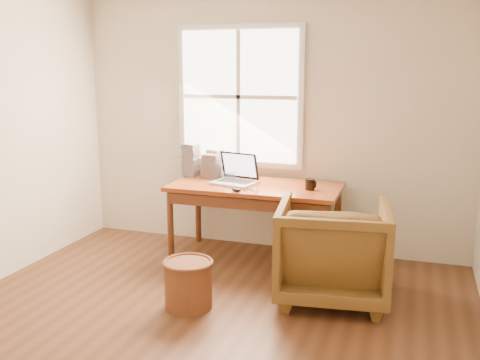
{
  "coord_description": "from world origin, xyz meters",
  "views": [
    {
      "loc": [
        1.41,
        -2.95,
        1.85
      ],
      "look_at": [
        -0.11,
        1.65,
        0.82
      ],
      "focal_mm": 40.0,
      "sensor_mm": 36.0,
      "label": 1
    }
  ],
  "objects_px": {
    "wicker_stool": "(188,285)",
    "coffee_mug": "(310,184)",
    "desk": "(256,187)",
    "cd_stack_a": "(215,162)",
    "laptop": "(234,169)",
    "armchair": "(333,250)"
  },
  "relations": [
    {
      "from": "cd_stack_a",
      "to": "coffee_mug",
      "type": "bearing_deg",
      "value": -18.04
    },
    {
      "from": "cd_stack_a",
      "to": "wicker_stool",
      "type": "bearing_deg",
      "value": -77.32
    },
    {
      "from": "desk",
      "to": "wicker_stool",
      "type": "bearing_deg",
      "value": -99.26
    },
    {
      "from": "coffee_mug",
      "to": "cd_stack_a",
      "type": "distance_m",
      "value": 1.11
    },
    {
      "from": "desk",
      "to": "cd_stack_a",
      "type": "xyz_separation_m",
      "value": [
        -0.52,
        0.3,
        0.16
      ]
    },
    {
      "from": "coffee_mug",
      "to": "wicker_stool",
      "type": "bearing_deg",
      "value": -130.6
    },
    {
      "from": "armchair",
      "to": "coffee_mug",
      "type": "relative_size",
      "value": 8.9
    },
    {
      "from": "desk",
      "to": "cd_stack_a",
      "type": "bearing_deg",
      "value": 150.52
    },
    {
      "from": "armchair",
      "to": "coffee_mug",
      "type": "height_order",
      "value": "coffee_mug"
    },
    {
      "from": "desk",
      "to": "coffee_mug",
      "type": "xyz_separation_m",
      "value": [
        0.53,
        -0.05,
        0.07
      ]
    },
    {
      "from": "desk",
      "to": "coffee_mug",
      "type": "height_order",
      "value": "coffee_mug"
    },
    {
      "from": "cd_stack_a",
      "to": "laptop",
      "type": "bearing_deg",
      "value": -47.35
    },
    {
      "from": "coffee_mug",
      "to": "cd_stack_a",
      "type": "relative_size",
      "value": 0.37
    },
    {
      "from": "laptop",
      "to": "coffee_mug",
      "type": "distance_m",
      "value": 0.74
    },
    {
      "from": "laptop",
      "to": "cd_stack_a",
      "type": "distance_m",
      "value": 0.47
    },
    {
      "from": "wicker_stool",
      "to": "laptop",
      "type": "xyz_separation_m",
      "value": [
        -0.01,
        1.13,
        0.71
      ]
    },
    {
      "from": "armchair",
      "to": "coffee_mug",
      "type": "distance_m",
      "value": 0.79
    },
    {
      "from": "wicker_stool",
      "to": "coffee_mug",
      "type": "height_order",
      "value": "coffee_mug"
    },
    {
      "from": "armchair",
      "to": "laptop",
      "type": "distance_m",
      "value": 1.3
    },
    {
      "from": "desk",
      "to": "laptop",
      "type": "height_order",
      "value": "laptop"
    },
    {
      "from": "armchair",
      "to": "wicker_stool",
      "type": "bearing_deg",
      "value": 19.79
    },
    {
      "from": "wicker_stool",
      "to": "coffee_mug",
      "type": "bearing_deg",
      "value": 57.52
    }
  ]
}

